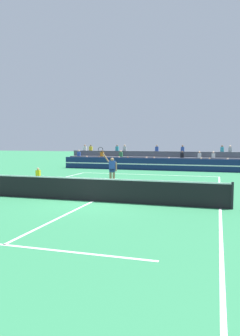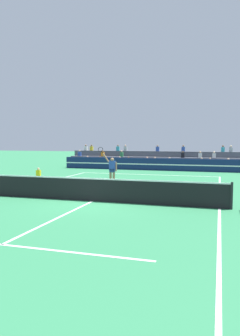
% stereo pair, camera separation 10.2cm
% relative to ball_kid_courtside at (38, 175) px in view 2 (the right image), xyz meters
% --- Properties ---
extents(ground_plane, '(120.00, 120.00, 0.00)m').
position_rel_ball_kid_courtside_xyz_m(ground_plane, '(6.59, -6.41, -0.33)').
color(ground_plane, '#2D7A4C').
extents(court_lines, '(11.10, 23.90, 0.01)m').
position_rel_ball_kid_courtside_xyz_m(court_lines, '(6.59, -6.41, -0.33)').
color(court_lines, white).
rests_on(court_lines, ground).
extents(tennis_net, '(12.00, 0.10, 1.10)m').
position_rel_ball_kid_courtside_xyz_m(tennis_net, '(6.59, -6.41, 0.21)').
color(tennis_net, black).
rests_on(tennis_net, ground).
extents(sponsor_banner_wall, '(18.00, 0.26, 1.10)m').
position_rel_ball_kid_courtside_xyz_m(sponsor_banner_wall, '(6.59, 9.38, 0.22)').
color(sponsor_banner_wall, navy).
rests_on(sponsor_banner_wall, ground).
extents(bleacher_stand, '(18.84, 2.85, 2.28)m').
position_rel_ball_kid_courtside_xyz_m(bleacher_stand, '(6.58, 11.91, 0.32)').
color(bleacher_stand, '#4C515B').
rests_on(bleacher_stand, ground).
extents(ball_kid_courtside, '(0.30, 0.36, 0.84)m').
position_rel_ball_kid_courtside_xyz_m(ball_kid_courtside, '(0.00, 0.00, 0.00)').
color(ball_kid_courtside, black).
rests_on(ball_kid_courtside, ground).
extents(tennis_player, '(1.21, 0.33, 2.40)m').
position_rel_ball_kid_courtside_xyz_m(tennis_player, '(5.88, -1.48, 0.65)').
color(tennis_player, '#9E7051').
rests_on(tennis_player, ground).
extents(tennis_ball, '(0.07, 0.07, 0.07)m').
position_rel_ball_kid_courtside_xyz_m(tennis_ball, '(5.40, -0.40, -0.30)').
color(tennis_ball, '#C6DB33').
rests_on(tennis_ball, ground).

